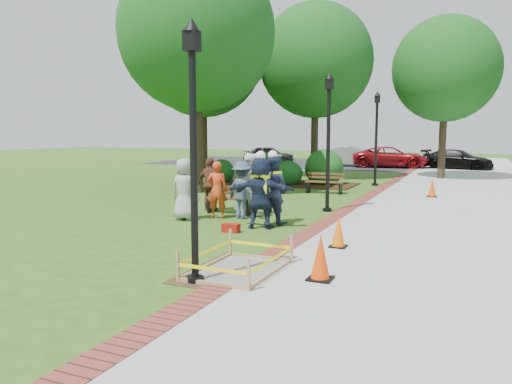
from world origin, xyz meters
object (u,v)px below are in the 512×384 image
at_px(bench_near, 231,205).
at_px(cone_front, 320,258).
at_px(wet_concrete_pad, 238,259).
at_px(hivis_worker_b, 273,188).
at_px(hivis_worker_a, 261,190).
at_px(lamp_near, 193,132).
at_px(hivis_worker_c, 273,188).

distance_m(bench_near, cone_front, 7.09).
distance_m(wet_concrete_pad, hivis_worker_b, 4.74).
relative_size(wet_concrete_pad, hivis_worker_a, 1.16).
relative_size(lamp_near, hivis_worker_b, 2.19).
bearing_deg(cone_front, bench_near, 128.83).
height_order(wet_concrete_pad, lamp_near, lamp_near).
bearing_deg(hivis_worker_b, hivis_worker_c, -141.54).
xyz_separation_m(hivis_worker_a, hivis_worker_c, (0.06, 0.68, -0.01)).
bearing_deg(bench_near, cone_front, -51.17).
bearing_deg(cone_front, wet_concrete_pad, -177.02).
relative_size(bench_near, hivis_worker_a, 0.76).
height_order(hivis_worker_a, hivis_worker_c, hivis_worker_a).
distance_m(lamp_near, hivis_worker_b, 5.63).
xyz_separation_m(bench_near, hivis_worker_c, (1.79, -1.07, 0.72)).
xyz_separation_m(wet_concrete_pad, hivis_worker_a, (-1.23, 3.85, 0.75)).
xyz_separation_m(lamp_near, hivis_worker_b, (-0.77, 5.37, -1.52)).
distance_m(bench_near, lamp_near, 7.27).
distance_m(wet_concrete_pad, bench_near, 6.33).
height_order(wet_concrete_pad, hivis_worker_a, hivis_worker_a).
height_order(cone_front, hivis_worker_b, hivis_worker_b).
distance_m(hivis_worker_b, hivis_worker_c, 0.02).
bearing_deg(hivis_worker_a, hivis_worker_b, 84.57).
bearing_deg(hivis_worker_c, hivis_worker_b, 38.46).
relative_size(lamp_near, hivis_worker_c, 2.15).
bearing_deg(hivis_worker_a, lamp_near, -79.88).
height_order(wet_concrete_pad, hivis_worker_b, hivis_worker_b).
bearing_deg(lamp_near, bench_near, 111.76).
relative_size(wet_concrete_pad, hivis_worker_c, 1.17).
bearing_deg(hivis_worker_b, hivis_worker_a, -95.43).
height_order(hivis_worker_b, hivis_worker_c, hivis_worker_c).
bearing_deg(bench_near, hivis_worker_b, -30.62).
distance_m(cone_front, lamp_near, 2.96).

